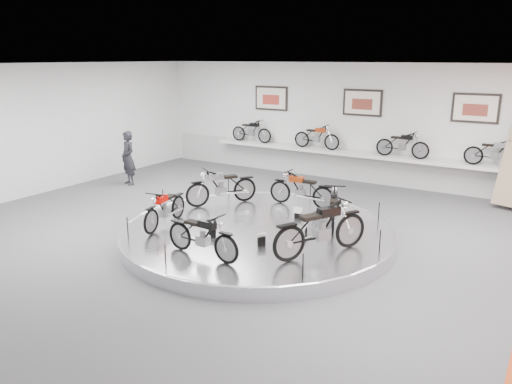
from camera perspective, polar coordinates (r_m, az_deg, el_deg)
The scene contains 22 objects.
floor at distance 11.61m, azimuth -0.61°, elevation -5.87°, with size 16.00×16.00×0.00m, color #4E4E51.
ceiling at distance 10.83m, azimuth -0.67°, elevation 14.28°, with size 16.00×16.00×0.00m, color white.
wall_back at distance 17.30m, azimuth 11.98°, elevation 7.65°, with size 16.00×16.00×0.00m, color silver.
wall_left at distance 16.70m, azimuth -24.67°, elevation 6.34°, with size 14.00×14.00×0.00m, color silver.
dado_band at distance 17.52m, azimuth 11.70°, elevation 2.94°, with size 15.68×0.04×1.10m, color #BCBCBA.
display_platform at distance 11.79m, azimuth 0.17°, elevation -4.75°, with size 6.40×6.40×0.30m, color silver.
platform_rim at distance 11.75m, azimuth 0.17°, elevation -4.20°, with size 6.40×6.40×0.10m, color #B2B2BA.
shelf at distance 17.17m, azimuth 11.45°, elevation 4.25°, with size 11.00×0.55×0.10m, color silver.
poster_left at distance 18.66m, azimuth 1.75°, elevation 10.66°, with size 1.35×0.06×0.88m, color #EFE3D0.
poster_center at distance 17.18m, azimuth 12.06°, elevation 9.95°, with size 1.35×0.06×0.88m, color #EFE3D0.
poster_right at distance 16.34m, azimuth 23.79°, elevation 8.76°, with size 1.35×0.06×0.88m, color #EFE3D0.
shelf_bike_a at distance 18.94m, azimuth -0.53°, elevation 6.83°, with size 1.22×0.42×0.73m, color black, non-canonical shape.
shelf_bike_b at distance 17.67m, azimuth 6.94°, elevation 6.11°, with size 1.22×0.42×0.73m, color #922E0C, non-canonical shape.
shelf_bike_c at distance 16.65m, azimuth 16.37°, elevation 5.05°, with size 1.22×0.42×0.73m, color black, non-canonical shape.
shelf_bike_d at distance 16.17m, azimuth 25.61°, elevation 3.88°, with size 1.22×0.42×0.73m, color #B7B8BC, non-canonical shape.
bike_a at distance 11.88m, azimuth 8.88°, elevation -1.76°, with size 1.51×0.53×0.89m, color black, non-canonical shape.
bike_b at distance 13.32m, azimuth 5.21°, elevation 0.32°, with size 1.59×0.56×0.93m, color #922E0C, non-canonical shape.
bike_c at distance 13.45m, azimuth -3.96°, elevation 0.66°, with size 1.71×0.61×1.01m, color #B7B8BC, non-canonical shape.
bike_d at distance 11.90m, azimuth -10.37°, elevation -1.80°, with size 1.52×0.54×0.89m, color #D40600, non-canonical shape.
bike_e at distance 9.98m, azimuth -6.17°, elevation -4.93°, with size 1.55×0.55×0.91m, color black, non-canonical shape.
bike_f at distance 10.08m, azimuth 7.44°, elevation -4.09°, with size 1.92×0.68×1.13m, color black, non-canonical shape.
visitor at distance 17.23m, azimuth -14.41°, elevation 3.78°, with size 0.66×0.43×1.81m, color black.
Camera 1 is at (5.80, -9.15, 4.17)m, focal length 35.00 mm.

